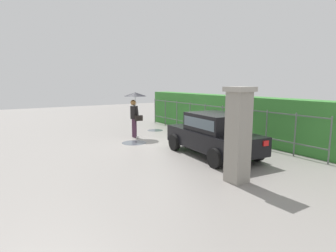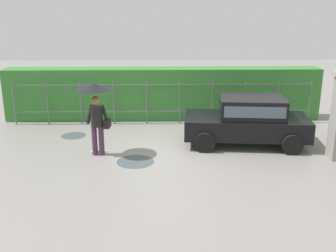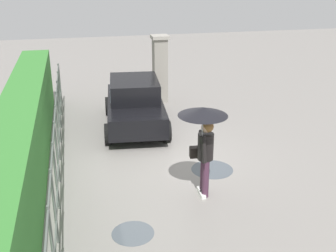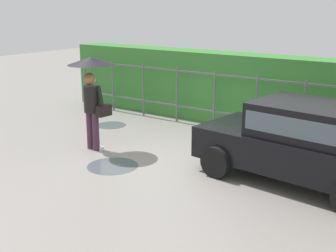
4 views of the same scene
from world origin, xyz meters
name	(u,v)px [view 1 (image 1 of 4)]	position (x,y,z in m)	size (l,w,h in m)	color
ground_plane	(163,144)	(0.00, 0.00, 0.00)	(40.00, 40.00, 0.00)	gray
car	(214,133)	(2.55, 0.46, 0.80)	(3.86, 2.15, 1.48)	black
pedestrian	(135,104)	(-1.93, -0.32, 1.52)	(1.03, 1.03, 2.06)	#47283D
gate_pillar	(238,134)	(4.83, -0.81, 1.24)	(0.60, 0.60, 2.42)	gray
fence_section	(213,119)	(-0.01, 2.73, 0.82)	(10.65, 0.05, 1.50)	#59605B
hedge_row	(225,115)	(-0.01, 3.47, 0.95)	(11.60, 0.90, 1.90)	#387F33
puddle_near	(134,143)	(-0.82, -0.94, 0.00)	(1.03, 1.03, 0.00)	#4C545B
puddle_far	(155,130)	(-2.98, 1.36, 0.00)	(0.81, 0.81, 0.00)	#4C545B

